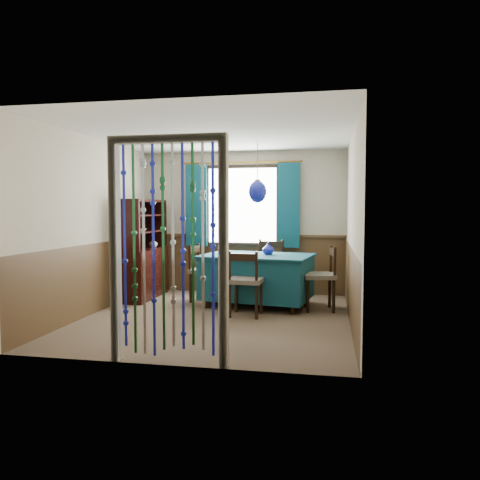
% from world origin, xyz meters
% --- Properties ---
extents(floor, '(4.00, 4.00, 0.00)m').
position_xyz_m(floor, '(0.00, 0.00, 0.00)').
color(floor, brown).
rests_on(floor, ground).
extents(ceiling, '(4.00, 4.00, 0.00)m').
position_xyz_m(ceiling, '(0.00, 0.00, 2.50)').
color(ceiling, silver).
rests_on(ceiling, ground).
extents(wall_back, '(3.60, 0.00, 3.60)m').
position_xyz_m(wall_back, '(0.00, 2.00, 1.25)').
color(wall_back, '#BCB29A').
rests_on(wall_back, ground).
extents(wall_front, '(3.60, 0.00, 3.60)m').
position_xyz_m(wall_front, '(0.00, -2.00, 1.25)').
color(wall_front, '#BCB29A').
rests_on(wall_front, ground).
extents(wall_left, '(0.00, 4.00, 4.00)m').
position_xyz_m(wall_left, '(-1.80, 0.00, 1.25)').
color(wall_left, '#BCB29A').
rests_on(wall_left, ground).
extents(wall_right, '(0.00, 4.00, 4.00)m').
position_xyz_m(wall_right, '(1.80, 0.00, 1.25)').
color(wall_right, '#BCB29A').
rests_on(wall_right, ground).
extents(wainscot_back, '(3.60, 0.00, 3.60)m').
position_xyz_m(wainscot_back, '(0.00, 1.99, 0.50)').
color(wainscot_back, '#4B341C').
rests_on(wainscot_back, ground).
extents(wainscot_front, '(3.60, 0.00, 3.60)m').
position_xyz_m(wainscot_front, '(0.00, -1.99, 0.50)').
color(wainscot_front, '#4B341C').
rests_on(wainscot_front, ground).
extents(wainscot_left, '(0.00, 4.00, 4.00)m').
position_xyz_m(wainscot_left, '(-1.79, 0.00, 0.50)').
color(wainscot_left, '#4B341C').
rests_on(wainscot_left, ground).
extents(wainscot_right, '(0.00, 4.00, 4.00)m').
position_xyz_m(wainscot_right, '(1.79, 0.00, 0.50)').
color(wainscot_right, '#4B341C').
rests_on(wainscot_right, ground).
extents(window, '(1.32, 0.12, 1.42)m').
position_xyz_m(window, '(0.00, 1.95, 1.55)').
color(window, black).
rests_on(window, wall_back).
extents(doorway, '(1.16, 0.12, 2.18)m').
position_xyz_m(doorway, '(0.00, -1.94, 1.05)').
color(doorway, silver).
rests_on(doorway, ground).
extents(dining_table, '(1.79, 1.36, 0.79)m').
position_xyz_m(dining_table, '(0.43, 0.91, 0.45)').
color(dining_table, '#0F4050').
rests_on(dining_table, floor).
extents(chair_near, '(0.48, 0.46, 0.92)m').
position_xyz_m(chair_near, '(0.37, 0.16, 0.49)').
color(chair_near, black).
rests_on(chair_near, floor).
extents(chair_far, '(0.55, 0.53, 0.97)m').
position_xyz_m(chair_far, '(0.52, 1.57, 0.52)').
color(chair_far, black).
rests_on(chair_far, floor).
extents(chair_left, '(0.48, 0.50, 0.92)m').
position_xyz_m(chair_left, '(-0.48, 1.09, 0.49)').
color(chair_left, black).
rests_on(chair_left, floor).
extents(chair_right, '(0.51, 0.53, 0.95)m').
position_xyz_m(chair_right, '(1.40, 0.75, 0.50)').
color(chair_right, black).
rests_on(chair_right, floor).
extents(sideboard, '(0.44, 1.26, 1.65)m').
position_xyz_m(sideboard, '(-1.56, 1.20, 0.58)').
color(sideboard, black).
rests_on(sideboard, floor).
extents(pendant_lamp, '(0.27, 0.27, 0.92)m').
position_xyz_m(pendant_lamp, '(0.43, 0.91, 1.75)').
color(pendant_lamp, olive).
rests_on(pendant_lamp, ceiling).
extents(vase_table, '(0.21, 0.21, 0.17)m').
position_xyz_m(vase_table, '(0.59, 0.97, 0.87)').
color(vase_table, navy).
rests_on(vase_table, dining_table).
extents(bowl_shelf, '(0.26, 0.26, 0.05)m').
position_xyz_m(bowl_shelf, '(-1.50, 0.96, 1.15)').
color(bowl_shelf, beige).
rests_on(bowl_shelf, sideboard).
extents(vase_sideboard, '(0.19, 0.19, 0.17)m').
position_xyz_m(vase_sideboard, '(-1.50, 1.53, 0.91)').
color(vase_sideboard, beige).
rests_on(vase_sideboard, sideboard).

